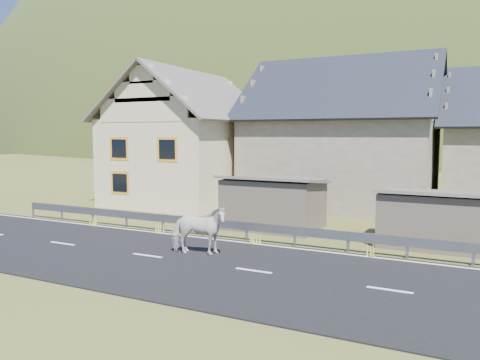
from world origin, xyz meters
The scene contains 11 objects.
ground centered at (0.00, 0.00, 0.00)m, with size 160.00×160.00×0.00m, color #3B411A.
road centered at (0.00, 0.00, 0.02)m, with size 60.00×7.00×0.04m, color black.
lane_markings centered at (0.00, 0.00, 0.04)m, with size 60.00×6.60×0.01m, color silver.
guardrail centered at (0.00, 3.68, 0.56)m, with size 28.10×0.09×0.75m.
shed_left centered at (-2.00, 6.50, 1.10)m, with size 4.30×3.30×2.40m, color brown.
shed_right centered at (4.50, 6.00, 1.00)m, with size 3.80×2.90×2.20m, color brown.
house_cream centered at (-10.00, 12.00, 4.36)m, with size 7.80×9.80×8.30m.
house_stone_a centered at (-1.00, 15.00, 4.63)m, with size 10.80×9.80×8.90m.
mountain centered at (5.00, 180.00, -20.00)m, with size 440.00×280.00×260.00m, color #2F3E14.
conifer_patch centered at (-55.00, 110.00, 6.00)m, with size 76.00×50.00×28.00m, color black.
horse centered at (-2.52, 0.91, 0.90)m, with size 2.04×0.93×1.72m, color beige.
Camera 1 is at (5.79, -12.64, 4.19)m, focal length 35.00 mm.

